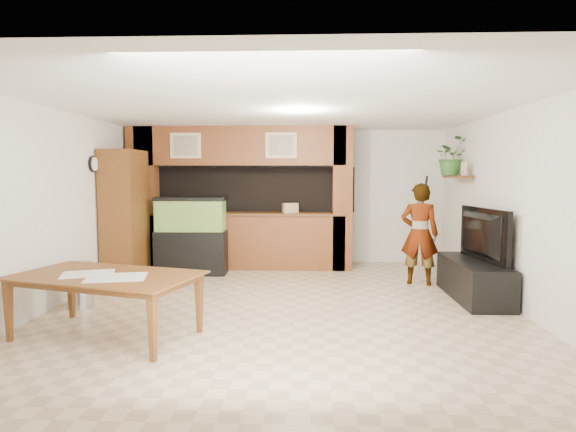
{
  "coord_description": "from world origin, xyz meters",
  "views": [
    {
      "loc": [
        0.3,
        -6.29,
        1.75
      ],
      "look_at": [
        0.04,
        0.6,
        1.14
      ],
      "focal_mm": 30.0,
      "sensor_mm": 36.0,
      "label": 1
    }
  ],
  "objects_px": {
    "aquarium": "(191,237)",
    "television": "(475,235)",
    "person": "(419,234)",
    "pantry_cabinet": "(125,215)",
    "dining_table": "(104,307)"
  },
  "relations": [
    {
      "from": "aquarium",
      "to": "television",
      "type": "xyz_separation_m",
      "value": [
        4.36,
        -1.51,
        0.25
      ]
    },
    {
      "from": "person",
      "to": "television",
      "type": "bearing_deg",
      "value": 136.35
    },
    {
      "from": "pantry_cabinet",
      "to": "dining_table",
      "type": "bearing_deg",
      "value": -73.51
    },
    {
      "from": "television",
      "to": "dining_table",
      "type": "bearing_deg",
      "value": 104.16
    },
    {
      "from": "pantry_cabinet",
      "to": "television",
      "type": "bearing_deg",
      "value": -11.39
    },
    {
      "from": "aquarium",
      "to": "dining_table",
      "type": "xyz_separation_m",
      "value": [
        -0.14,
        -3.31,
        -0.32
      ]
    },
    {
      "from": "television",
      "to": "pantry_cabinet",
      "type": "bearing_deg",
      "value": 70.96
    },
    {
      "from": "pantry_cabinet",
      "to": "aquarium",
      "type": "relative_size",
      "value": 1.58
    },
    {
      "from": "aquarium",
      "to": "person",
      "type": "distance_m",
      "value": 3.85
    },
    {
      "from": "dining_table",
      "to": "television",
      "type": "bearing_deg",
      "value": 37.87
    },
    {
      "from": "pantry_cabinet",
      "to": "aquarium",
      "type": "distance_m",
      "value": 1.16
    },
    {
      "from": "pantry_cabinet",
      "to": "television",
      "type": "xyz_separation_m",
      "value": [
        5.35,
        -1.08,
        -0.16
      ]
    },
    {
      "from": "aquarium",
      "to": "dining_table",
      "type": "height_order",
      "value": "aquarium"
    },
    {
      "from": "aquarium",
      "to": "television",
      "type": "relative_size",
      "value": 1.05
    },
    {
      "from": "television",
      "to": "person",
      "type": "distance_m",
      "value": 1.05
    }
  ]
}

